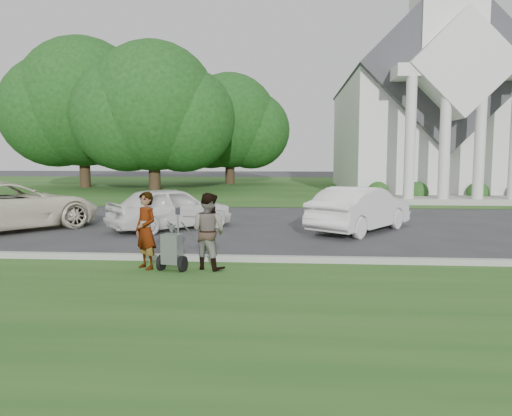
# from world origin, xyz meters

# --- Properties ---
(ground) EXTENTS (120.00, 120.00, 0.00)m
(ground) POSITION_xyz_m (0.00, 0.00, 0.00)
(ground) COLOR #333335
(ground) RESTS_ON ground
(grass_strip) EXTENTS (80.00, 7.00, 0.01)m
(grass_strip) POSITION_xyz_m (0.00, -3.00, 0.01)
(grass_strip) COLOR #26521C
(grass_strip) RESTS_ON ground
(church_lawn) EXTENTS (80.00, 30.00, 0.01)m
(church_lawn) POSITION_xyz_m (0.00, 27.00, 0.01)
(church_lawn) COLOR #26521C
(church_lawn) RESTS_ON ground
(curb) EXTENTS (80.00, 0.18, 0.15)m
(curb) POSITION_xyz_m (0.00, 0.55, 0.07)
(curb) COLOR #9E9E93
(curb) RESTS_ON ground
(church) EXTENTS (9.19, 19.00, 24.10)m
(church) POSITION_xyz_m (9.00, 23.11, 5.94)
(church) COLOR white
(church) RESTS_ON ground
(tree_left) EXTENTS (10.63, 8.40, 9.71)m
(tree_left) POSITION_xyz_m (-8.01, 21.99, 5.11)
(tree_left) COLOR #332316
(tree_left) RESTS_ON ground
(tree_far) EXTENTS (11.64, 9.20, 10.73)m
(tree_far) POSITION_xyz_m (-14.01, 24.99, 5.69)
(tree_far) COLOR #332316
(tree_far) RESTS_ON ground
(tree_back) EXTENTS (9.61, 7.60, 8.89)m
(tree_back) POSITION_xyz_m (-4.01, 29.99, 4.73)
(tree_back) COLOR #332316
(tree_back) RESTS_ON ground
(striping_cart) EXTENTS (0.69, 1.18, 1.04)m
(striping_cart) POSITION_xyz_m (-1.36, -0.42, 0.45)
(striping_cart) COLOR black
(striping_cart) RESTS_ON ground
(person_left) EXTENTS (0.70, 0.67, 1.61)m
(person_left) POSITION_xyz_m (-1.94, -0.28, 0.81)
(person_left) COLOR #999999
(person_left) RESTS_ON ground
(person_right) EXTENTS (0.96, 0.89, 1.59)m
(person_right) POSITION_xyz_m (-0.64, -0.20, 0.80)
(person_right) COLOR #999999
(person_right) RESTS_ON ground
(parking_meter_near) EXTENTS (0.09, 0.08, 1.26)m
(parking_meter_near) POSITION_xyz_m (-1.41, 0.34, 0.80)
(parking_meter_near) COLOR gray
(parking_meter_near) RESTS_ON ground
(car_a) EXTENTS (5.54, 5.96, 1.55)m
(car_a) POSITION_xyz_m (-7.85, 4.65, 0.78)
(car_a) COLOR #EBE5C7
(car_a) RESTS_ON ground
(car_b) EXTENTS (4.07, 3.92, 1.37)m
(car_b) POSITION_xyz_m (-2.79, 5.27, 0.69)
(car_b) COLOR white
(car_b) RESTS_ON ground
(car_d) EXTENTS (3.67, 4.33, 1.40)m
(car_d) POSITION_xyz_m (3.21, 5.28, 0.70)
(car_d) COLOR white
(car_d) RESTS_ON ground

